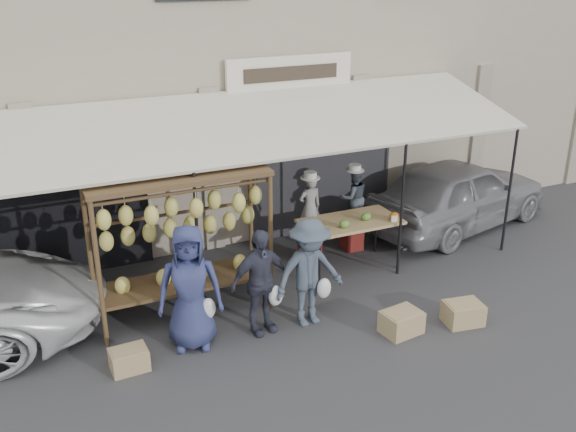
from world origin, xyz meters
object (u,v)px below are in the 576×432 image
at_px(vendor_right, 354,197).
at_px(produce_table, 351,223).
at_px(customer_left, 190,288).
at_px(crate_far, 129,360).
at_px(vendor_left, 310,207).
at_px(crate_near_b, 463,313).
at_px(customer_right, 309,273).
at_px(banana_rack, 180,219).
at_px(crate_near_a, 401,322).
at_px(customer_mid, 260,282).
at_px(sedan, 458,193).

bearing_deg(vendor_right, produce_table, 62.10).
distance_m(customer_left, crate_far, 1.22).
height_order(vendor_left, customer_left, customer_left).
bearing_deg(crate_near_b, crate_far, 169.28).
relative_size(vendor_right, customer_right, 0.66).
relative_size(banana_rack, crate_far, 5.42).
distance_m(customer_left, crate_near_a, 3.07).
xyz_separation_m(customer_mid, sedan, (5.08, 2.00, -0.09)).
distance_m(produce_table, vendor_left, 0.78).
bearing_deg(vendor_left, produce_table, 133.00).
distance_m(crate_near_b, crate_far, 4.82).
bearing_deg(customer_right, sedan, 23.30).
bearing_deg(customer_mid, vendor_right, 27.12).
bearing_deg(banana_rack, customer_mid, -46.06).
bearing_deg(banana_rack, sedan, 10.65).
relative_size(banana_rack, crate_near_b, 4.80).
bearing_deg(customer_right, customer_left, 172.73).
height_order(vendor_left, crate_near_b, vendor_left).
height_order(banana_rack, crate_far, banana_rack).
bearing_deg(vendor_left, customer_right, 64.05).
bearing_deg(sedan, vendor_right, 78.19).
bearing_deg(crate_near_a, banana_rack, 146.49).
xyz_separation_m(vendor_left, customer_left, (-2.66, -1.71, -0.14)).
relative_size(customer_right, crate_near_a, 3.00).
height_order(customer_left, crate_near_a, customer_left).
distance_m(customer_mid, crate_far, 2.04).
xyz_separation_m(banana_rack, vendor_left, (2.52, 0.88, -0.52)).
xyz_separation_m(produce_table, crate_near_a, (-0.34, -2.10, -0.70)).
bearing_deg(customer_mid, vendor_left, 37.61).
relative_size(customer_right, sedan, 0.40).
bearing_deg(produce_table, crate_near_b, -74.36).
distance_m(banana_rack, customer_mid, 1.45).
relative_size(customer_mid, sedan, 0.38).
height_order(produce_table, vendor_left, vendor_left).
bearing_deg(banana_rack, customer_right, -31.64).
height_order(vendor_right, customer_left, customer_left).
bearing_deg(customer_right, vendor_left, 61.04).
bearing_deg(sedan, vendor_left, 80.39).
distance_m(customer_mid, sedan, 5.46).
bearing_deg(crate_far, produce_table, 18.42).
relative_size(vendor_right, sedan, 0.26).
bearing_deg(sedan, crate_near_b, 129.89).
bearing_deg(crate_near_b, customer_right, 155.14).
bearing_deg(sedan, customer_left, 94.28).
height_order(banana_rack, customer_mid, banana_rack).
xyz_separation_m(produce_table, sedan, (2.90, 0.79, -0.16)).
bearing_deg(produce_table, vendor_left, 132.41).
height_order(crate_near_a, crate_far, crate_near_a).
distance_m(vendor_left, vendor_right, 0.98).
relative_size(produce_table, customer_right, 1.03).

